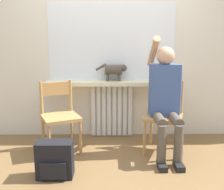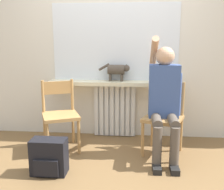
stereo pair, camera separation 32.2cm
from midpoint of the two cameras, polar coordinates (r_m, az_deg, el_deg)
The scene contains 10 objects.
ground_plane at distance 2.76m, azimuth 2.02°, elevation -17.14°, with size 12.00×12.00×0.00m, color brown.
wall_with_window at distance 3.65m, azimuth 3.32°, elevation 11.91°, with size 7.00×0.06×2.70m.
radiator at distance 3.70m, azimuth 3.10°, elevation -3.37°, with size 0.59×0.08×0.75m.
windowsill at distance 3.54m, azimuth 3.12°, elevation 2.57°, with size 1.78×0.25×0.05m.
window_glass at distance 3.62m, azimuth 3.29°, elevation 11.37°, with size 1.71×0.01×1.03m.
chair_left at distance 3.25m, azimuth -8.48°, elevation -4.12°, with size 0.55×0.55×0.86m.
chair_right at distance 3.20m, azimuth 14.09°, elevation -4.60°, with size 0.54×0.54×0.86m.
person at distance 3.05m, azimuth 14.35°, elevation -0.43°, with size 0.36×0.95×1.39m.
cat at distance 3.55m, azimuth 3.76°, elevation 5.44°, with size 0.42×0.13×0.24m.
backpack at distance 2.76m, azimuth -10.25°, elevation -13.20°, with size 0.35×0.22×0.37m.
Camera 2 is at (0.29, -2.41, 1.32)m, focal length 42.00 mm.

